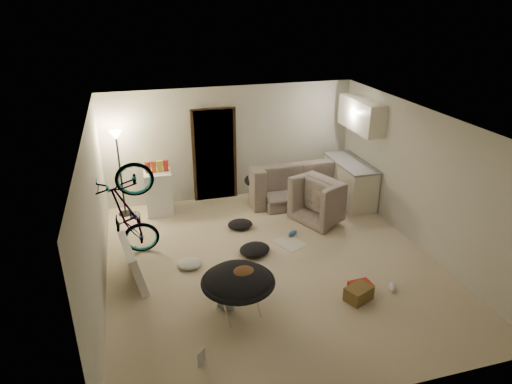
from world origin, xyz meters
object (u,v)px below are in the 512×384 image
object	(u,v)px
armchair	(328,202)
juicer	(261,285)
bicycle	(131,232)
mini_fridge	(159,192)
floor_lamp	(118,155)
saucer_chair	(238,288)
sofa	(297,184)
kitchen_counter	(350,182)
drink_case_b	(360,289)
tv_box	(133,263)
drink_case_a	(359,294)

from	to	relation	value
armchair	juicer	xyz separation A→B (m)	(-2.04, -2.07, -0.24)
bicycle	mini_fridge	bearing A→B (deg)	-18.60
juicer	floor_lamp	bearing A→B (deg)	120.79
saucer_chair	mini_fridge	bearing A→B (deg)	102.24
bicycle	mini_fridge	distance (m)	1.79
sofa	kitchen_counter	bearing A→B (deg)	155.24
kitchen_counter	drink_case_b	xyz separation A→B (m)	(-1.39, -3.21, -0.34)
sofa	bicycle	size ratio (longest dim) A/B	1.27
saucer_chair	drink_case_b	size ratio (longest dim) A/B	3.16
saucer_chair	bicycle	bearing A→B (deg)	125.02
drink_case_b	sofa	bearing A→B (deg)	81.31
armchair	bicycle	xyz separation A→B (m)	(-3.94, -0.50, 0.15)
sofa	drink_case_b	xyz separation A→B (m)	(-0.33, -3.66, -0.24)
saucer_chair	juicer	size ratio (longest dim) A/B	4.48
floor_lamp	bicycle	xyz separation A→B (m)	(0.10, -1.77, -0.83)
mini_fridge	juicer	distance (m)	3.51
drink_case_b	juicer	bearing A→B (deg)	156.73
armchair	tv_box	world-z (taller)	tv_box
saucer_chair	juicer	xyz separation A→B (m)	(0.47, 0.46, -0.35)
kitchen_counter	mini_fridge	xyz separation A→B (m)	(-4.11, 0.55, 0.02)
mini_fridge	sofa	bearing A→B (deg)	-0.53
saucer_chair	drink_case_a	size ratio (longest dim) A/B	2.70
armchair	juicer	size ratio (longest dim) A/B	4.35
juicer	mini_fridge	bearing A→B (deg)	111.47
mini_fridge	juicer	xyz separation A→B (m)	(1.28, -3.24, -0.36)
mini_fridge	drink_case_a	xyz separation A→B (m)	(2.63, -3.89, -0.35)
bicycle	drink_case_b	distance (m)	3.96
kitchen_counter	bicycle	bearing A→B (deg)	-166.62
bicycle	drink_case_a	size ratio (longest dim) A/B	4.68
saucer_chair	armchair	bearing A→B (deg)	45.14
floor_lamp	sofa	bearing A→B (deg)	-3.03
bicycle	kitchen_counter	bearing A→B (deg)	-75.00
floor_lamp	sofa	xyz separation A→B (m)	(3.77, -0.20, -0.97)
kitchen_counter	tv_box	world-z (taller)	kitchen_counter
armchair	kitchen_counter	bearing A→B (deg)	-75.29
bicycle	saucer_chair	xyz separation A→B (m)	(1.42, -2.03, -0.04)
floor_lamp	tv_box	size ratio (longest dim) A/B	1.76
drink_case_a	juicer	distance (m)	1.50
saucer_chair	sofa	bearing A→B (deg)	57.97
mini_fridge	bicycle	bearing A→B (deg)	-108.88
bicycle	juicer	world-z (taller)	bicycle
sofa	bicycle	xyz separation A→B (m)	(-3.67, -1.57, 0.14)
kitchen_counter	mini_fridge	bearing A→B (deg)	172.38
armchair	drink_case_b	xyz separation A→B (m)	(-0.60, -2.59, -0.24)
armchair	saucer_chair	size ratio (longest dim) A/B	0.97
kitchen_counter	armchair	size ratio (longest dim) A/B	1.46
kitchen_counter	drink_case_a	distance (m)	3.67
saucer_chair	tv_box	size ratio (longest dim) A/B	1.03
floor_lamp	tv_box	distance (m)	2.74
floor_lamp	drink_case_b	xyz separation A→B (m)	(3.44, -3.86, -1.21)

